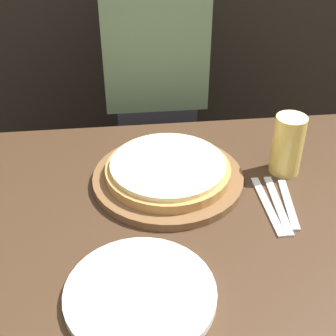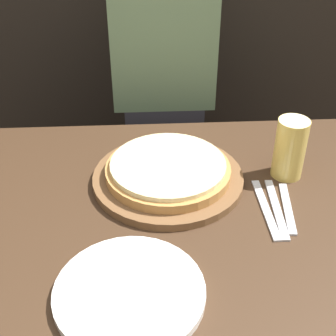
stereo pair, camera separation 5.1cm
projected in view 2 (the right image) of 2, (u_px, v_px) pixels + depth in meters
dining_table at (166, 320)px, 1.23m from camera, size 1.27×0.85×0.71m
pizza_on_board at (168, 173)px, 1.13m from camera, size 0.37×0.37×0.06m
beer_glass at (290, 146)px, 1.12m from camera, size 0.08×0.08×0.15m
dinner_plate at (130, 292)px, 0.85m from camera, size 0.28×0.28×0.02m
fork at (266, 209)px, 1.06m from camera, size 0.02×0.21×0.00m
dinner_knife at (276, 208)px, 1.06m from camera, size 0.03×0.21×0.00m
spoon at (287, 208)px, 1.06m from camera, size 0.04×0.18×0.00m
diner_person at (163, 112)px, 1.60m from camera, size 0.32×0.20×1.29m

